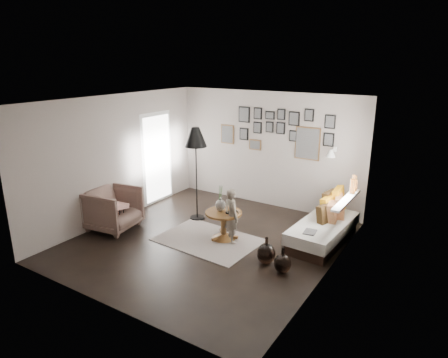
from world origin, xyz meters
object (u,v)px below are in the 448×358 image
Objects in this scene: pedestal_table at (224,226)px; daybed at (325,227)px; floor_lamp at (196,141)px; demijohn_small at (282,263)px; demijohn_large at (266,254)px; magazine_basket at (117,217)px; vase at (221,203)px; child at (232,216)px; armchair at (113,209)px.

pedestal_table is 1.88m from daybed.
demijohn_small is (2.47, -1.09, -1.53)m from floor_lamp.
magazine_basket is at bearing -175.58° from demijohn_large.
daybed is at bearing 69.02° from demijohn_large.
floor_lamp is 2.78m from demijohn_large.
demijohn_large is at bearing -24.65° from floor_lamp.
demijohn_small reaches higher than magazine_basket.
pedestal_table reaches higher than magazine_basket.
vase is 0.25× the size of floor_lamp.
magazine_basket is 2.44m from child.
demijohn_small is (3.59, 0.13, -0.05)m from magazine_basket.
floor_lamp is at bearing 15.66° from child.
vase reaches higher than daybed.
daybed is 4.12m from armchair.
vase is at bearing -28.97° from floor_lamp.
daybed is 1.78× the size of child.
floor_lamp is 4.57× the size of demijohn_small.
demijohn_small is at bearing -23.87° from floor_lamp.
vase is at bearing 19.21° from magazine_basket.
pedestal_table is 1.57m from demijohn_small.
child is at bearing -12.29° from pedestal_table.
daybed is 4.18× the size of magazine_basket.
child is at bearing -12.77° from vase.
vase is at bearing 158.93° from demijohn_large.
magazine_basket is at bearing 56.47° from child.
magazine_basket is 0.95× the size of demijohn_large.
armchair is at bearing -83.37° from magazine_basket.
magazine_basket is (-2.12, -0.69, -0.04)m from pedestal_table.
daybed reaches higher than magazine_basket.
child is (2.33, 0.64, 0.31)m from magazine_basket.
pedestal_table reaches higher than demijohn_small.
magazine_basket is 1.04× the size of demijohn_small.
floor_lamp reaches higher than demijohn_large.
demijohn_large is (3.24, 0.25, -0.03)m from magazine_basket.
child reaches higher than demijohn_large.
pedestal_table is 0.37× the size of daybed.
magazine_basket is at bearing -132.22° from floor_lamp.
child is at bearing 156.39° from demijohn_large.
demijohn_small is (-0.17, -1.48, -0.12)m from daybed.
armchair is at bearing -129.84° from floor_lamp.
vase is 1.73m from demijohn_small.
pedestal_table is at bearing 159.07° from demijohn_small.
daybed is 3.02m from floor_lamp.
demijohn_large is at bearing -92.66° from armchair.
magazine_basket is at bearing -153.70° from daybed.
armchair is 1.95× the size of demijohn_large.
vase is at bearing -77.12° from armchair.
daybed is at bearing 29.40° from pedestal_table.
demijohn_large is (1.20, -0.46, -0.51)m from vase.
magazine_basket is (-1.11, -1.22, -1.48)m from floor_lamp.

